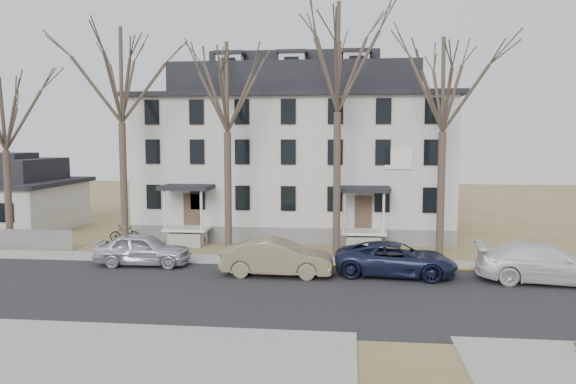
# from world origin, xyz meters

# --- Properties ---
(ground) EXTENTS (120.00, 120.00, 0.00)m
(ground) POSITION_xyz_m (0.00, 0.00, 0.00)
(ground) COLOR olive
(ground) RESTS_ON ground
(main_road) EXTENTS (120.00, 10.00, 0.04)m
(main_road) POSITION_xyz_m (0.00, 2.00, 0.00)
(main_road) COLOR #27272A
(main_road) RESTS_ON ground
(far_sidewalk) EXTENTS (120.00, 2.00, 0.08)m
(far_sidewalk) POSITION_xyz_m (0.00, 8.00, 0.00)
(far_sidewalk) COLOR #A09F97
(far_sidewalk) RESTS_ON ground
(near_sidewalk_left) EXTENTS (20.00, 5.00, 0.08)m
(near_sidewalk_left) POSITION_xyz_m (-8.00, -5.00, 0.00)
(near_sidewalk_left) COLOR #A09F97
(near_sidewalk_left) RESTS_ON ground
(yellow_curb) EXTENTS (14.00, 0.25, 0.06)m
(yellow_curb) POSITION_xyz_m (5.00, 7.10, 0.00)
(yellow_curb) COLOR gold
(yellow_curb) RESTS_ON ground
(boarding_house) EXTENTS (20.80, 12.36, 12.05)m
(boarding_house) POSITION_xyz_m (-2.00, 17.95, 5.38)
(boarding_house) COLOR slate
(boarding_house) RESTS_ON ground
(small_house) EXTENTS (8.70, 8.70, 5.00)m
(small_house) POSITION_xyz_m (-22.00, 16.00, 2.25)
(small_house) COLOR beige
(small_house) RESTS_ON ground
(tree_far_left) EXTENTS (8.40, 8.40, 13.72)m
(tree_far_left) POSITION_xyz_m (-11.00, 9.80, 10.34)
(tree_far_left) COLOR #473B31
(tree_far_left) RESTS_ON ground
(tree_mid_left) EXTENTS (7.80, 7.80, 12.74)m
(tree_mid_left) POSITION_xyz_m (-5.00, 9.80, 9.60)
(tree_mid_left) COLOR #473B31
(tree_mid_left) RESTS_ON ground
(tree_center) EXTENTS (9.00, 9.00, 14.70)m
(tree_center) POSITION_xyz_m (1.00, 9.80, 11.08)
(tree_center) COLOR #473B31
(tree_center) RESTS_ON ground
(tree_mid_right) EXTENTS (7.80, 7.80, 12.74)m
(tree_mid_right) POSITION_xyz_m (6.50, 9.80, 9.60)
(tree_mid_right) COLOR #473B31
(tree_mid_right) RESTS_ON ground
(tree_bungalow) EXTENTS (6.60, 6.60, 10.78)m
(tree_bungalow) POSITION_xyz_m (-18.00, 9.80, 8.12)
(tree_bungalow) COLOR #473B31
(tree_bungalow) RESTS_ON ground
(car_silver) EXTENTS (4.81, 2.04, 1.62)m
(car_silver) POSITION_xyz_m (-8.61, 6.33, 0.81)
(car_silver) COLOR silver
(car_silver) RESTS_ON ground
(car_tan) EXTENTS (5.20, 1.87, 1.71)m
(car_tan) POSITION_xyz_m (-1.64, 5.00, 0.85)
(car_tan) COLOR #7F7455
(car_tan) RESTS_ON ground
(car_navy) EXTENTS (5.80, 3.10, 1.55)m
(car_navy) POSITION_xyz_m (3.86, 5.58, 0.78)
(car_navy) COLOR #181E3A
(car_navy) RESTS_ON ground
(car_white) EXTENTS (6.13, 2.93, 1.73)m
(car_white) POSITION_xyz_m (10.37, 5.08, 0.86)
(car_white) COLOR white
(car_white) RESTS_ON ground
(bicycle_left) EXTENTS (1.70, 0.61, 0.89)m
(bicycle_left) POSITION_xyz_m (-7.77, 12.09, 0.44)
(bicycle_left) COLOR black
(bicycle_left) RESTS_ON ground
(bicycle_right) EXTENTS (1.86, 0.79, 1.08)m
(bicycle_right) POSITION_xyz_m (-12.06, 12.24, 0.54)
(bicycle_right) COLOR black
(bicycle_right) RESTS_ON ground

